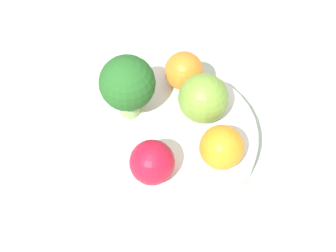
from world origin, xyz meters
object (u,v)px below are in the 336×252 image
Objects in this scene: broccoli at (127,84)px; apple_red at (152,162)px; apple_green at (206,101)px; bowl at (168,139)px; orange_front at (222,147)px; orange_back at (184,71)px.

broccoli is 0.09m from apple_red.
apple_red is at bearing 75.65° from broccoli.
broccoli is at bearing -38.06° from apple_green.
broccoli is 1.42× the size of apple_green.
apple_red reaches higher than bowl.
apple_green is at bearing 141.94° from broccoli.
broccoli is 1.69× the size of orange_front.
bowl is 0.08m from orange_back.
bowl is 3.61× the size of apple_green.
apple_green is (-0.04, 0.00, 0.04)m from bowl.
orange_front is (-0.03, 0.06, 0.04)m from bowl.
apple_red is 0.99× the size of orange_front.
apple_green reaches higher than apple_red.
bowl is 4.34× the size of apple_red.
orange_back is (-0.07, -0.00, -0.02)m from broccoli.
apple_red is at bearing -18.58° from orange_front.
apple_red is 1.02× the size of orange_back.
apple_green is 1.19× the size of orange_front.
broccoli is at bearing -66.18° from orange_front.
apple_green is 0.05m from orange_back.
bowl is 0.06m from apple_green.
broccoli reaches higher than bowl.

